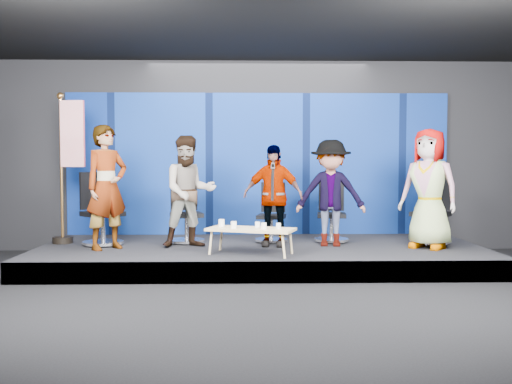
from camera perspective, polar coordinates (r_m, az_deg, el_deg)
ground at (r=6.78m, az=1.12°, el=-10.93°), size 10.00×10.00×0.00m
room_walls at (r=6.63m, az=1.14°, el=9.89°), size 10.02×8.02×3.51m
riser at (r=9.20m, az=0.43°, el=-6.28°), size 7.00×3.00×0.30m
backdrop at (r=10.53m, az=0.18°, el=2.82°), size 7.00×0.08×2.60m
chair_a at (r=9.52m, az=-15.26°, el=-2.82°), size 0.94×0.94×1.18m
panelist_a at (r=8.98m, az=-14.70°, el=0.47°), size 0.81×0.81×1.90m
chair_b at (r=9.53m, az=-7.01°, el=-2.91°), size 0.75×0.75×1.08m
panelist_b at (r=8.99m, az=-6.70°, el=0.06°), size 1.00×0.87×1.75m
chair_c at (r=9.57m, az=1.59°, el=-3.04°), size 0.66×0.66×0.99m
panelist_c at (r=9.03m, az=1.69°, el=-0.36°), size 1.00×0.57×1.61m
chair_d at (r=9.66m, az=7.55°, el=-2.91°), size 0.66×0.66×1.04m
panelist_d at (r=9.12m, az=7.48°, el=-0.10°), size 1.16×0.76×1.69m
chair_e at (r=9.75m, az=17.17°, el=-2.77°), size 0.91×0.91×1.14m
panelist_e at (r=9.21m, az=16.92°, el=0.33°), size 1.07×1.03×1.85m
coffee_table at (r=8.24m, az=-0.52°, el=-3.84°), size 1.35×0.91×0.38m
mug_a at (r=8.47m, az=-3.47°, el=-3.10°), size 0.09×0.09×0.11m
mug_b at (r=8.21m, az=-2.24°, el=-3.30°), size 0.09×0.09×0.10m
mug_c at (r=8.27m, az=0.16°, el=-3.30°), size 0.07×0.07×0.09m
mug_d at (r=8.11m, az=0.79°, el=-3.41°), size 0.08×0.08×0.09m
mug_e at (r=8.15m, az=2.26°, el=-3.41°), size 0.07×0.07×0.08m
flag_stand at (r=9.80m, az=-18.25°, el=2.69°), size 0.56×0.33×2.47m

